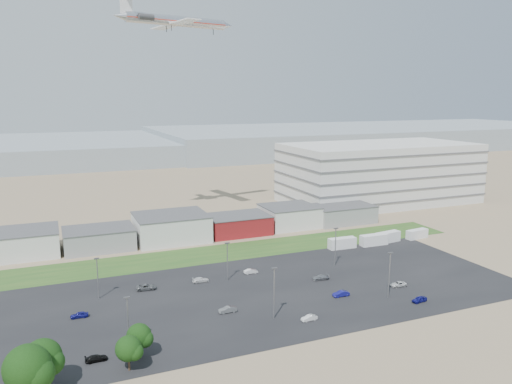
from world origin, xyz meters
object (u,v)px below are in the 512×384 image
parked_car_2 (419,299)px  box_trailer_a (342,243)px  airliner (177,21)px  parked_car_1 (341,294)px  parked_car_9 (146,287)px  parked_car_4 (228,310)px  parked_car_10 (96,358)px  parked_car_0 (398,284)px  parked_car_6 (201,280)px  parked_car_13 (309,318)px  parked_car_5 (79,315)px  parked_car_11 (251,271)px  parked_car_12 (320,277)px

parked_car_2 → box_trailer_a: bearing=164.6°
airliner → parked_car_1: (15.26, -84.17, -69.36)m
parked_car_1 → parked_car_9: size_ratio=0.83×
airliner → parked_car_2: (29.54, -93.52, -69.37)m
parked_car_4 → parked_car_10: bearing=-67.8°
parked_car_0 → parked_car_10: parked_car_0 is taller
parked_car_6 → parked_car_13: parked_car_6 is taller
parked_car_2 → parked_car_6: parked_car_2 is taller
airliner → parked_car_9: (-24.80, -63.27, -69.35)m
airliner → parked_car_1: size_ratio=11.51×
box_trailer_a → parked_car_10: 83.74m
box_trailer_a → parked_car_10: (-73.84, -39.50, -1.04)m
box_trailer_a → parked_car_5: bearing=-162.5°
parked_car_11 → parked_car_6: bearing=95.2°
box_trailer_a → airliner: (-35.23, 52.87, 68.41)m
parked_car_11 → parked_car_5: bearing=105.6°
box_trailer_a → parked_car_12: (-19.05, -20.37, -0.98)m
box_trailer_a → parked_car_2: bearing=-95.5°
parked_car_1 → parked_car_12: parked_car_1 is taller
parked_car_9 → parked_car_11: size_ratio=1.29×
parked_car_5 → parked_car_6: (28.63, 9.71, -0.02)m
airliner → parked_car_13: 115.60m
parked_car_5 → parked_car_12: parked_car_12 is taller
parked_car_4 → parked_car_9: parked_car_9 is taller
parked_car_2 → parked_car_6: size_ratio=0.92×
parked_car_10 → parked_car_1: bearing=-83.0°
parked_car_13 → parked_car_4: bearing=-128.0°
parked_car_13 → parked_car_2: bearing=85.1°
airliner → parked_car_4: 108.32m
parked_car_4 → parked_car_12: 29.00m
box_trailer_a → parked_car_1: (-19.97, -31.30, -0.95)m
parked_car_6 → parked_car_11: parked_car_11 is taller
parked_car_4 → parked_car_13: bearing=56.7°
box_trailer_a → parked_car_10: size_ratio=2.25×
parked_car_11 → parked_car_12: bearing=-125.5°
parked_car_1 → parked_car_5: 56.59m
parked_car_0 → parked_car_12: 18.59m
parked_car_6 → parked_car_11: size_ratio=1.12×
box_trailer_a → parked_car_6: box_trailer_a is taller
parked_car_2 → parked_car_6: bearing=-133.7°
parked_car_9 → parked_car_13: bearing=-130.3°
parked_car_1 → parked_car_13: parked_car_1 is taller
box_trailer_a → parked_car_13: bearing=-127.1°
parked_car_0 → airliner: bearing=-156.2°
parked_car_4 → parked_car_12: bearing=110.6°
parked_car_1 → parked_car_6: 33.96m
airliner → parked_car_10: (-38.61, -92.37, -69.45)m
parked_car_10 → parked_car_12: size_ratio=0.90×
parked_car_10 → parked_car_11: (40.57, 29.84, 0.05)m
parked_car_6 → parked_car_10: parked_car_6 is taller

